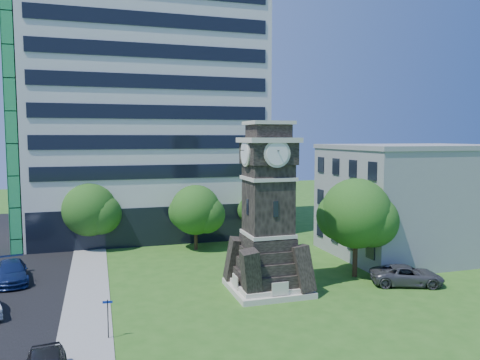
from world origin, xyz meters
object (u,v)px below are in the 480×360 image
object	(u,v)px
clock_tower	(268,219)
car_east_lot	(407,275)
car_street_north	(12,272)
park_bench	(254,285)
street_sign	(108,314)

from	to	relation	value
clock_tower	car_east_lot	xyz separation A→B (m)	(10.50, -1.84, -4.54)
car_street_north	car_east_lot	world-z (taller)	car_street_north
car_east_lot	park_bench	size ratio (longest dim) A/B	2.61
car_east_lot	park_bench	world-z (taller)	car_east_lot
street_sign	park_bench	bearing A→B (deg)	32.67
car_street_north	street_sign	size ratio (longest dim) A/B	2.46
car_street_north	park_bench	size ratio (longest dim) A/B	2.68
clock_tower	park_bench	world-z (taller)	clock_tower
clock_tower	park_bench	distance (m)	4.85
car_east_lot	street_sign	distance (m)	22.01
park_bench	street_sign	size ratio (longest dim) A/B	0.92
clock_tower	park_bench	xyz separation A→B (m)	(-1.09, -0.25, -4.72)
car_street_north	car_east_lot	bearing A→B (deg)	-28.74
car_east_lot	park_bench	xyz separation A→B (m)	(-11.60, 1.59, -0.18)
car_east_lot	street_sign	size ratio (longest dim) A/B	2.39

